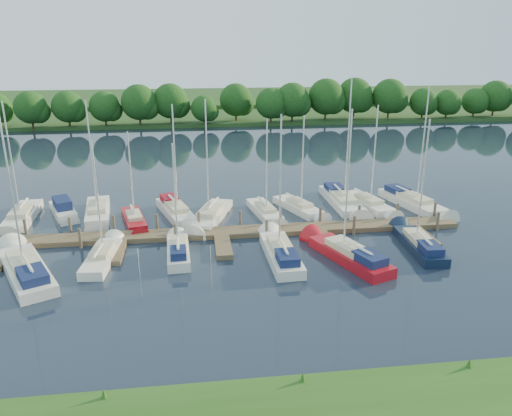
{
  "coord_description": "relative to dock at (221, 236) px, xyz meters",
  "views": [
    {
      "loc": [
        -1.95,
        -29.94,
        15.25
      ],
      "look_at": [
        2.9,
        8.0,
        2.2
      ],
      "focal_mm": 35.0,
      "sensor_mm": 36.0,
      "label": 1
    }
  ],
  "objects": [
    {
      "name": "mooring_pilings",
      "position": [
        0.0,
        1.13,
        0.4
      ],
      "size": [
        38.24,
        2.84,
        2.0
      ],
      "color": "#473D33",
      "rests_on": "ground"
    },
    {
      "name": "sailboat_n_9",
      "position": [
        14.3,
        5.69,
        0.08
      ],
      "size": [
        3.53,
        7.92,
        10.09
      ],
      "rotation": [
        0.0,
        0.0,
        3.4
      ],
      "color": "white",
      "rests_on": "ground"
    },
    {
      "name": "sailboat_n_7",
      "position": [
        7.64,
        5.64,
        0.07
      ],
      "size": [
        3.9,
        7.15,
        9.24
      ],
      "rotation": [
        0.0,
        0.0,
        3.53
      ],
      "color": "white",
      "rests_on": "ground"
    },
    {
      "name": "ground",
      "position": [
        0.0,
        -7.31,
        -0.2
      ],
      "size": [
        260.0,
        260.0,
        0.0
      ],
      "primitive_type": "plane",
      "color": "#182230",
      "rests_on": "ground"
    },
    {
      "name": "sailboat_n_2",
      "position": [
        -10.72,
        6.53,
        0.08
      ],
      "size": [
        3.0,
        8.56,
        10.83
      ],
      "rotation": [
        0.0,
        0.0,
        3.28
      ],
      "color": "white",
      "rests_on": "ground"
    },
    {
      "name": "sailboat_n_10",
      "position": [
        18.68,
        5.6,
        0.13
      ],
      "size": [
        4.08,
        9.27,
        11.66
      ],
      "rotation": [
        0.0,
        0.0,
        3.4
      ],
      "color": "white",
      "rests_on": "ground"
    },
    {
      "name": "sailboat_s_2",
      "position": [
        -3.37,
        -3.07,
        0.14
      ],
      "size": [
        1.81,
        6.66,
        8.77
      ],
      "rotation": [
        0.0,
        0.0,
        0.04
      ],
      "color": "white",
      "rests_on": "ground"
    },
    {
      "name": "dock",
      "position": [
        0.0,
        0.0,
        0.0
      ],
      "size": [
        40.0,
        6.0,
        0.4
      ],
      "color": "#4A3B29",
      "rests_on": "ground"
    },
    {
      "name": "sailboat_s_0",
      "position": [
        -13.6,
        -4.84,
        0.13
      ],
      "size": [
        5.99,
        9.47,
        12.42
      ],
      "rotation": [
        0.0,
        0.0,
        0.47
      ],
      "color": "white",
      "rests_on": "ground"
    },
    {
      "name": "distant_hill",
      "position": [
        0.0,
        92.69,
        0.5
      ],
      "size": [
        220.0,
        40.0,
        1.4
      ],
      "primitive_type": "cube",
      "color": "#2A4A20",
      "rests_on": "ground"
    },
    {
      "name": "sailboat_n_3",
      "position": [
        -7.26,
        4.17,
        0.07
      ],
      "size": [
        2.8,
        6.6,
        8.42
      ],
      "rotation": [
        0.0,
        0.0,
        3.38
      ],
      "color": "maroon",
      "rests_on": "ground"
    },
    {
      "name": "sailboat_s_5",
      "position": [
        14.8,
        -4.0,
        0.13
      ],
      "size": [
        2.28,
        8.0,
        10.22
      ],
      "rotation": [
        0.0,
        0.0,
        -0.06
      ],
      "color": "black",
      "rests_on": "ground"
    },
    {
      "name": "sailboat_s_1",
      "position": [
        -8.76,
        -3.18,
        0.07
      ],
      "size": [
        2.22,
        7.12,
        9.12
      ],
      "rotation": [
        0.0,
        0.0,
        -0.09
      ],
      "color": "white",
      "rests_on": "ground"
    },
    {
      "name": "motorboat",
      "position": [
        -13.89,
        7.39,
        0.18
      ],
      "size": [
        3.46,
        5.81,
        1.88
      ],
      "rotation": [
        0.0,
        0.0,
        3.54
      ],
      "color": "white",
      "rests_on": "ground"
    },
    {
      "name": "sailboat_n_0",
      "position": [
        -17.18,
        6.21,
        0.07
      ],
      "size": [
        2.47,
        8.56,
        10.84
      ],
      "rotation": [
        0.0,
        0.0,
        3.2
      ],
      "color": "white",
      "rests_on": "ground"
    },
    {
      "name": "sailboat_n_5",
      "position": [
        -0.76,
        4.17,
        0.07
      ],
      "size": [
        4.32,
        8.63,
        11.0
      ],
      "rotation": [
        0.0,
        0.0,
        2.81
      ],
      "color": "white",
      "rests_on": "ground"
    },
    {
      "name": "sailboat_s_4",
      "position": [
        8.82,
        -5.31,
        0.14
      ],
      "size": [
        4.64,
        8.69,
        11.27
      ],
      "rotation": [
        0.0,
        0.0,
        0.37
      ],
      "color": "maroon",
      "rests_on": "ground"
    },
    {
      "name": "far_shore",
      "position": [
        0.0,
        67.69,
        0.1
      ],
      "size": [
        180.0,
        30.0,
        0.6
      ],
      "primitive_type": "cube",
      "color": "#22441A",
      "rests_on": "ground"
    },
    {
      "name": "sailboat_n_6",
      "position": [
        4.33,
        4.9,
        0.07
      ],
      "size": [
        2.71,
        7.25,
        9.12
      ],
      "rotation": [
        0.0,
        0.0,
        3.31
      ],
      "color": "white",
      "rests_on": "ground"
    },
    {
      "name": "sailboat_n_4",
      "position": [
        -3.69,
        5.71,
        0.13
      ],
      "size": [
        3.9,
        8.16,
        10.48
      ],
      "rotation": [
        0.0,
        0.0,
        3.45
      ],
      "color": "white",
      "rests_on": "ground"
    },
    {
      "name": "sailboat_n_8",
      "position": [
        12.14,
        6.9,
        0.11
      ],
      "size": [
        2.49,
        9.81,
        12.34
      ],
      "rotation": [
        0.0,
        0.0,
        3.16
      ],
      "color": "white",
      "rests_on": "ground"
    },
    {
      "name": "sailboat_s_3",
      "position": [
        4.05,
        -4.38,
        0.14
      ],
      "size": [
        2.21,
        8.43,
        10.85
      ],
      "rotation": [
        0.0,
        0.0,
        0.03
      ],
      "color": "white",
      "rests_on": "ground"
    },
    {
      "name": "treeline",
      "position": [
        -0.89,
        54.91,
        3.94
      ],
      "size": [
        145.34,
        9.95,
        8.25
      ],
      "color": "#38281C",
      "rests_on": "ground"
    }
  ]
}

